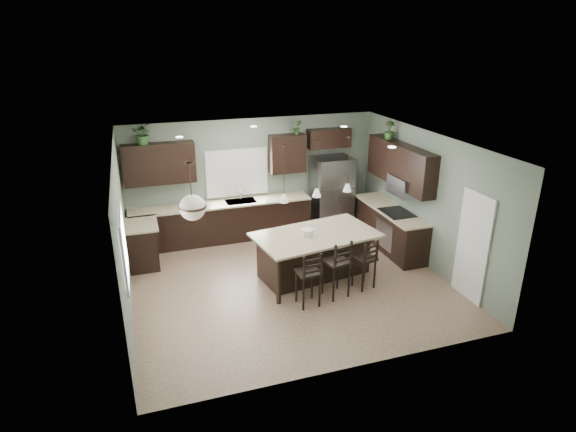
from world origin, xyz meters
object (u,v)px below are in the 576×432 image
(bar_stool_center, at_px, (336,268))
(plant_back_left, at_px, (143,133))
(refrigerator, at_px, (331,194))
(bar_stool_right, at_px, (364,264))
(kitchen_island, at_px, (315,255))
(bar_stool_left, at_px, (308,278))
(serving_dish, at_px, (307,233))

(bar_stool_center, bearing_deg, plant_back_left, 120.69)
(refrigerator, height_order, bar_stool_right, refrigerator)
(refrigerator, xyz_separation_m, bar_stool_right, (-0.54, -2.91, -0.42))
(kitchen_island, distance_m, bar_stool_left, 1.11)
(plant_back_left, bearing_deg, serving_dish, -41.64)
(bar_stool_center, distance_m, bar_stool_right, 0.66)
(bar_stool_left, xyz_separation_m, plant_back_left, (-2.48, 3.44, 2.10))
(bar_stool_left, bearing_deg, bar_stool_right, 7.46)
(bar_stool_right, bearing_deg, serving_dish, 128.95)
(serving_dish, height_order, bar_stool_right, serving_dish)
(kitchen_island, xyz_separation_m, bar_stool_right, (0.72, -0.72, 0.04))
(kitchen_island, height_order, bar_stool_right, bar_stool_right)
(bar_stool_right, bearing_deg, bar_stool_center, 176.33)
(refrigerator, bearing_deg, bar_stool_left, -119.46)
(bar_stool_left, height_order, plant_back_left, plant_back_left)
(bar_stool_right, distance_m, plant_back_left, 5.34)
(bar_stool_left, height_order, bar_stool_center, bar_stool_center)
(serving_dish, distance_m, bar_stool_right, 1.25)
(bar_stool_right, bearing_deg, refrigerator, 65.10)
(refrigerator, relative_size, bar_stool_center, 1.59)
(bar_stool_center, bearing_deg, kitchen_island, 83.33)
(bar_stool_center, height_order, bar_stool_right, bar_stool_center)
(kitchen_island, bearing_deg, bar_stool_center, -93.52)
(bar_stool_left, xyz_separation_m, bar_stool_right, (1.25, 0.26, -0.03))
(refrigerator, xyz_separation_m, bar_stool_left, (-1.79, -3.17, -0.39))
(bar_stool_right, bearing_deg, plant_back_left, 125.20)
(refrigerator, xyz_separation_m, plant_back_left, (-4.26, 0.27, 1.71))
(serving_dish, bearing_deg, kitchen_island, 9.22)
(serving_dish, relative_size, bar_stool_right, 0.24)
(plant_back_left, bearing_deg, refrigerator, -3.62)
(serving_dish, distance_m, bar_stool_left, 1.10)
(serving_dish, xyz_separation_m, bar_stool_center, (0.28, -0.81, -0.42))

